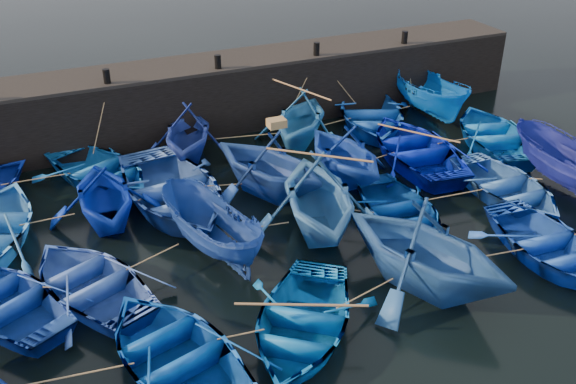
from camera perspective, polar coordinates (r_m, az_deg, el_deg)
name	(u,v)px	position (r m, az deg, el deg)	size (l,w,h in m)	color
ground	(336,268)	(17.27, 4.28, -6.80)	(120.00, 120.00, 0.00)	black
quay_wall	(213,96)	(25.33, -6.70, 8.51)	(26.00, 2.50, 2.50)	black
quay_top	(211,63)	(24.91, -6.87, 11.33)	(26.00, 2.50, 0.12)	black
bollard_1	(107,76)	(23.19, -15.82, 9.87)	(0.24, 0.24, 0.50)	black
bollard_2	(218,62)	(23.99, -6.26, 11.44)	(0.24, 0.24, 0.50)	black
bollard_3	(316,49)	(25.41, 2.55, 12.60)	(0.24, 0.24, 0.50)	black
bollard_4	(405,37)	(27.34, 10.33, 13.37)	(0.24, 0.24, 0.50)	black
boat_1	(99,170)	(21.97, -16.43, 1.87)	(3.28, 4.58, 0.95)	#0F54AB
boat_2	(188,132)	(22.86, -8.91, 5.33)	(3.28, 3.81, 2.00)	navy
boat_3	(301,117)	(23.71, 1.12, 6.68)	(3.41, 3.95, 2.08)	#276FBC
boat_4	(371,115)	(25.43, 7.39, 6.83)	(3.73, 5.22, 1.08)	#0D429F
boat_5	(430,95)	(26.85, 12.48, 8.44)	(1.76, 4.68, 1.81)	blue
boat_7	(104,194)	(19.34, -16.03, -0.14)	(3.33, 3.87, 2.03)	#0524A3
boat_8	(172,191)	(19.91, -10.28, 0.13)	(4.16, 5.81, 1.21)	#2A529F
boat_9	(268,162)	(20.14, -1.78, 2.69)	(3.74, 4.33, 2.28)	navy
boat_10	(345,152)	(21.07, 5.09, 3.58)	(3.44, 3.99, 2.10)	#123AA5
boat_11	(416,148)	(22.87, 11.33, 3.85)	(3.76, 5.25, 1.09)	#001296
boat_12	(494,134)	(24.80, 17.87, 4.92)	(3.49, 4.88, 1.01)	blue
boat_13	(4,300)	(16.88, -23.92, -8.79)	(3.02, 4.23, 0.88)	#123998
boat_14	(91,281)	(16.75, -17.14, -7.61)	(3.10, 4.34, 0.90)	#2A4EAF
boat_15	(210,229)	(17.49, -6.94, -3.31)	(1.54, 4.08, 1.58)	navy
boat_16	(318,195)	(18.10, 2.67, -0.28)	(4.02, 4.67, 2.46)	#316EBB
boat_17	(400,210)	(19.23, 9.91, -1.56)	(2.97, 4.15, 0.86)	navy
boat_18	(507,186)	(21.28, 18.86, 0.48)	(3.16, 4.42, 0.92)	blue
boat_19	(566,165)	(22.39, 23.49, 2.18)	(1.67, 4.42, 1.71)	navy
boat_21	(177,353)	(14.25, -9.84, -13.95)	(3.35, 4.68, 0.97)	#02388C
boat_22	(301,322)	(14.84, 1.17, -11.46)	(3.17, 4.44, 0.92)	#045099
boat_23	(427,247)	(16.20, 12.22, -4.82)	(4.06, 4.71, 2.48)	navy
boat_24	(549,245)	(18.71, 22.16, -4.36)	(3.13, 4.38, 0.91)	#1341B8
wooden_crate	(277,123)	(19.71, -1.02, 6.15)	(0.55, 0.42, 0.26)	olive
mooring_ropes	(267,162)	(20.68, -1.86, 2.67)	(17.23, 11.68, 2.10)	tan
loose_oars	(339,157)	(19.31, 4.53, 3.13)	(9.71, 11.77, 1.60)	#99724C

